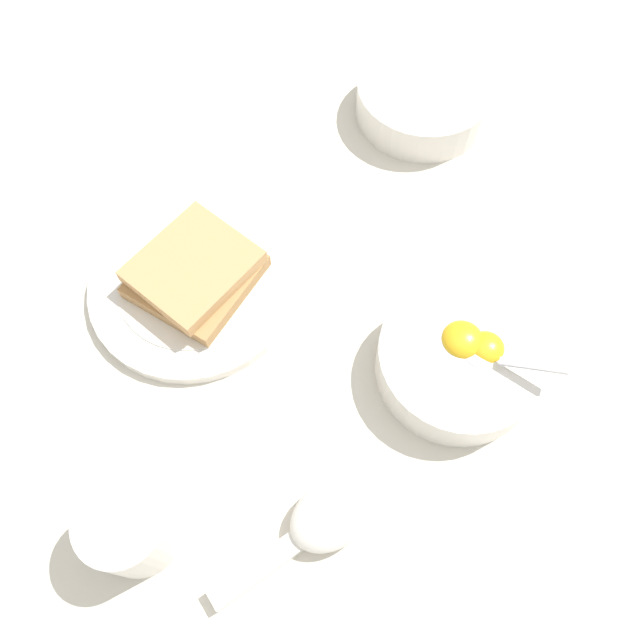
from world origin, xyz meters
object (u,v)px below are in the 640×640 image
at_px(toast_plate, 194,285).
at_px(toast_sandwich, 195,272).
at_px(drinking_cup, 130,527).
at_px(egg_bowl, 459,360).
at_px(congee_bowl, 423,98).
at_px(soup_spoon, 322,522).

bearing_deg(toast_plate, toast_sandwich, 11.36).
bearing_deg(toast_sandwich, drinking_cup, -109.47).
distance_m(egg_bowl, toast_plate, 0.26).
relative_size(egg_bowl, congee_bowl, 0.98).
xyz_separation_m(toast_sandwich, drinking_cup, (-0.08, -0.22, 0.01)).
bearing_deg(soup_spoon, congee_bowl, 63.00).
relative_size(egg_bowl, soup_spoon, 0.96).
bearing_deg(toast_sandwich, soup_spoon, -74.88).
height_order(congee_bowl, drinking_cup, drinking_cup).
relative_size(egg_bowl, drinking_cup, 2.03).
xyz_separation_m(egg_bowl, congee_bowl, (0.06, 0.31, -0.00)).
bearing_deg(egg_bowl, toast_sandwich, 147.06).
height_order(toast_plate, toast_sandwich, toast_sandwich).
relative_size(egg_bowl, toast_plate, 0.72).
xyz_separation_m(toast_plate, soup_spoon, (0.07, -0.24, 0.01)).
height_order(egg_bowl, drinking_cup, egg_bowl).
bearing_deg(toast_plate, soup_spoon, -73.71).
relative_size(toast_plate, toast_sandwich, 1.38).
distance_m(toast_plate, toast_sandwich, 0.02).
bearing_deg(soup_spoon, toast_plate, 106.29).
xyz_separation_m(toast_sandwich, soup_spoon, (0.07, -0.24, -0.01)).
height_order(toast_sandwich, congee_bowl, toast_sandwich).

